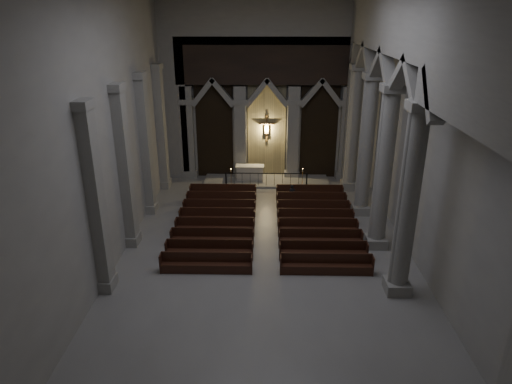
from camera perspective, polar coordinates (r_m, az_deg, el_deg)
room at (r=19.25m, az=1.46°, el=11.49°), size 24.00×24.10×12.00m
sanctuary_wall at (r=30.79m, az=1.39°, el=13.51°), size 14.00×0.77×12.00m
right_arcade at (r=21.26m, az=16.80°, el=12.19°), size 1.00×24.00×12.00m
left_pilasters at (r=24.47m, az=-14.70°, el=4.11°), size 0.60×13.00×8.03m
sanctuary_step at (r=31.50m, az=1.29°, el=1.40°), size 8.50×2.60×0.15m
altar at (r=31.45m, az=-0.77°, el=2.48°), size 1.95×0.78×0.99m
altar_rail at (r=30.24m, az=1.29°, el=1.80°), size 5.45×0.09×1.07m
candle_stand_left at (r=30.68m, az=-3.12°, el=1.33°), size 0.21×0.21×1.26m
candle_stand_right at (r=30.41m, az=5.79°, el=1.15°), size 0.24×0.24×1.41m
pews at (r=24.61m, az=1.28°, el=-4.10°), size 9.56×9.10×0.93m
worshipper at (r=27.99m, az=4.53°, el=-0.24°), size 0.46×0.33×1.16m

